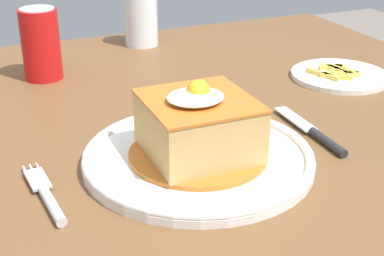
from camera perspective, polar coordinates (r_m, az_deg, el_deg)
name	(u,v)px	position (r m, az deg, el deg)	size (l,w,h in m)	color
dining_table	(126,184)	(0.87, -6.67, -5.64)	(1.27, 0.94, 0.73)	brown
main_plate	(198,157)	(0.71, 0.63, -2.90)	(0.29, 0.29, 0.02)	white
sandwich_meal	(198,128)	(0.69, 0.63, -0.01)	(0.17, 0.17, 0.10)	#C66B23
fork	(47,197)	(0.65, -14.38, -6.71)	(0.03, 0.14, 0.01)	silver
knife	(318,135)	(0.79, 12.55, -0.70)	(0.02, 0.17, 0.01)	#262628
soda_can	(41,44)	(1.02, -14.99, 8.17)	(0.07, 0.07, 0.12)	red
drinking_glass	(141,23)	(1.19, -5.14, 10.45)	(0.07, 0.07, 0.10)	silver
side_plate_fries	(339,75)	(1.03, 14.62, 5.17)	(0.17, 0.17, 0.02)	white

